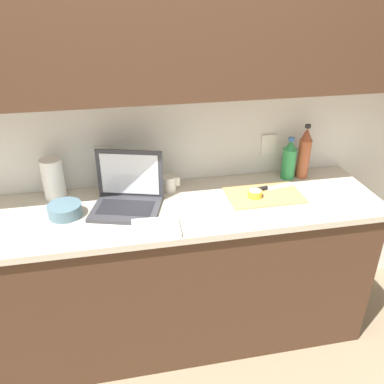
{
  "coord_description": "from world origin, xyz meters",
  "views": [
    {
      "loc": [
        -0.16,
        -1.8,
        1.92
      ],
      "look_at": [
        0.2,
        -0.01,
        0.96
      ],
      "focal_mm": 38.0,
      "sensor_mm": 36.0,
      "label": 1
    }
  ],
  "objects": [
    {
      "name": "bottle_oil_tall",
      "position": [
        0.9,
        0.2,
        1.03
      ],
      "size": [
        0.07,
        0.07,
        0.32
      ],
      "color": "#A34C2D",
      "rests_on": "counter_unit"
    },
    {
      "name": "bottle_green_soda",
      "position": [
        0.81,
        0.2,
        1.0
      ],
      "size": [
        0.08,
        0.08,
        0.25
      ],
      "color": "#2D934C",
      "rests_on": "counter_unit"
    },
    {
      "name": "lemon_half_cut",
      "position": [
        0.54,
        -0.0,
        0.91
      ],
      "size": [
        0.07,
        0.07,
        0.04
      ],
      "color": "yellow",
      "rests_on": "cutting_board"
    },
    {
      "name": "cutting_board",
      "position": [
        0.6,
        0.02,
        0.89
      ],
      "size": [
        0.4,
        0.25,
        0.01
      ],
      "primitive_type": "cube",
      "color": "tan",
      "rests_on": "counter_unit"
    },
    {
      "name": "dish_towel",
      "position": [
        -0.01,
        -0.21,
        0.9
      ],
      "size": [
        0.23,
        0.17,
        0.02
      ],
      "primitive_type": "cube",
      "rotation": [
        0.0,
        0.0,
        -0.05
      ],
      "color": "white",
      "rests_on": "counter_unit"
    },
    {
      "name": "bowl_white",
      "position": [
        -0.43,
        0.01,
        0.91
      ],
      "size": [
        0.17,
        0.17,
        0.06
      ],
      "color": "slate",
      "rests_on": "counter_unit"
    },
    {
      "name": "wall_back",
      "position": [
        0.0,
        0.23,
        1.56
      ],
      "size": [
        5.2,
        0.38,
        2.6
      ],
      "color": "white",
      "rests_on": "ground_plane"
    },
    {
      "name": "measuring_cup",
      "position": [
        0.11,
        0.18,
        0.93
      ],
      "size": [
        0.1,
        0.08,
        0.09
      ],
      "color": "silver",
      "rests_on": "counter_unit"
    },
    {
      "name": "paper_towel_roll",
      "position": [
        -0.5,
        0.22,
        0.99
      ],
      "size": [
        0.11,
        0.11,
        0.22
      ],
      "color": "white",
      "rests_on": "counter_unit"
    },
    {
      "name": "counter_unit",
      "position": [
        -0.02,
        0.0,
        0.45
      ],
      "size": [
        2.39,
        0.6,
        0.88
      ],
      "color": "#472D1E",
      "rests_on": "ground_plane"
    },
    {
      "name": "laptop",
      "position": [
        -0.12,
        0.05,
        0.95
      ],
      "size": [
        0.4,
        0.35,
        0.28
      ],
      "rotation": [
        0.0,
        0.0,
        -0.29
      ],
      "color": "#333338",
      "rests_on": "counter_unit"
    },
    {
      "name": "knife",
      "position": [
        0.62,
        0.07,
        0.9
      ],
      "size": [
        0.28,
        0.08,
        0.02
      ],
      "rotation": [
        0.0,
        0.0,
        0.2
      ],
      "color": "silver",
      "rests_on": "cutting_board"
    },
    {
      "name": "ground_plane",
      "position": [
        0.0,
        0.0,
        0.0
      ],
      "size": [
        12.0,
        12.0,
        0.0
      ],
      "primitive_type": "plane",
      "color": "#847056",
      "rests_on": "ground"
    }
  ]
}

